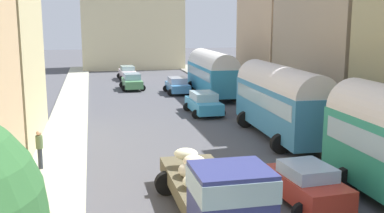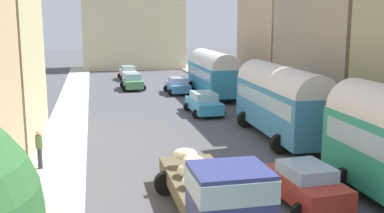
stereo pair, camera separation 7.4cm
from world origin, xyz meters
name	(u,v)px [view 2 (the right image)]	position (x,y,z in m)	size (l,w,h in m)	color
ground_plane	(175,115)	(0.00, 27.00, 0.00)	(154.00, 154.00, 0.00)	#4B4B50
sidewalk_left	(69,118)	(-7.25, 27.00, 0.07)	(2.50, 70.00, 0.14)	#AFAE99
sidewalk_right	(272,110)	(7.25, 27.00, 0.07)	(2.50, 70.00, 0.14)	gray
building_right_2	(335,30)	(10.80, 25.01, 5.85)	(4.59, 10.90, 11.70)	tan
building_right_3	(277,41)	(10.86, 35.31, 4.68)	(4.72, 9.03, 9.37)	tan
distant_church	(133,9)	(0.00, 59.45, 8.03)	(13.47, 6.70, 23.19)	beige
parked_bus_1	(281,98)	(4.55, 19.29, 2.27)	(3.33, 9.41, 4.08)	teal
parked_bus_2	(212,72)	(4.54, 34.15, 2.15)	(3.38, 9.23, 3.93)	teal
cargo_truck_0	(215,190)	(-1.93, 9.08, 1.26)	(3.08, 7.29, 2.47)	navy
car_0	(133,81)	(-1.89, 39.70, 0.77)	(2.32, 4.06, 1.55)	#508F59
car_1	(128,73)	(-1.73, 47.31, 0.78)	(2.27, 4.35, 1.53)	silver
car_2	(306,184)	(1.72, 10.17, 0.77)	(2.47, 3.74, 1.50)	#AC2F22
car_3	(204,103)	(2.00, 26.77, 0.79)	(2.41, 4.41, 1.57)	#3798C9
car_4	(178,85)	(1.90, 36.32, 0.74)	(2.29, 4.00, 1.47)	#4587C1
pedestrian_2	(29,196)	(-7.68, 10.41, 1.02)	(0.49, 0.49, 1.80)	#1A2D40
pedestrian_3	(39,148)	(-7.95, 16.04, 1.08)	(0.38, 0.38, 1.85)	#2D333B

